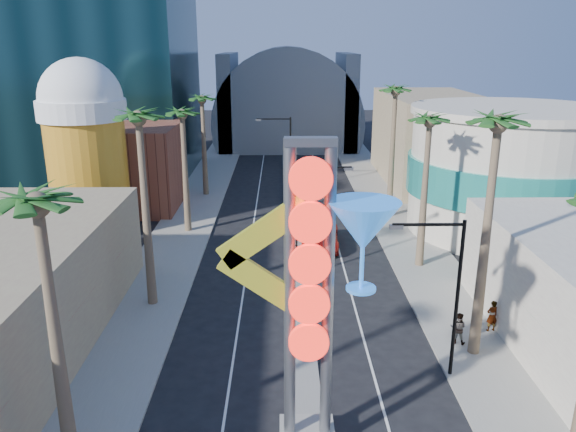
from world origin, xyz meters
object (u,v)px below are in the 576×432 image
object	(u,v)px
red_pickup	(320,237)
pedestrian_a	(492,316)
neon_sign	(332,281)
pedestrian_b	(458,328)

from	to	relation	value
red_pickup	pedestrian_a	size ratio (longest dim) A/B	3.35
red_pickup	pedestrian_a	bearing A→B (deg)	-54.04
neon_sign	red_pickup	bearing A→B (deg)	86.88
neon_sign	pedestrian_a	world-z (taller)	neon_sign
red_pickup	pedestrian_b	size ratio (longest dim) A/B	3.53
pedestrian_b	pedestrian_a	bearing A→B (deg)	-127.99
neon_sign	pedestrian_a	bearing A→B (deg)	43.12
red_pickup	pedestrian_b	bearing A→B (deg)	-63.15
pedestrian_a	red_pickup	bearing A→B (deg)	-71.07
neon_sign	pedestrian_b	xyz separation A→B (m)	(7.60, 7.96, -6.29)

